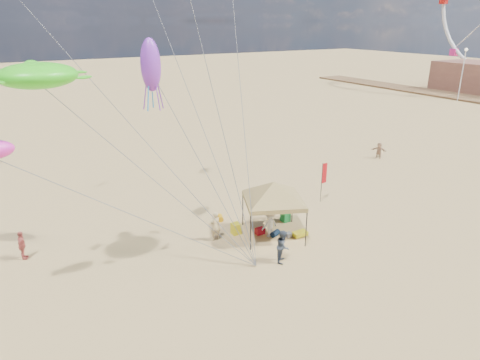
{
  "coord_description": "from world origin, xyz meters",
  "views": [
    {
      "loc": [
        -11.36,
        -16.0,
        12.2
      ],
      "look_at": [
        0.0,
        3.0,
        4.0
      ],
      "focal_mm": 32.2,
      "sensor_mm": 36.0,
      "label": 1
    }
  ],
  "objects": [
    {
      "name": "person_near_b",
      "position": [
        1.03,
        0.24,
        0.91
      ],
      "size": [
        1.11,
        1.11,
        1.82
      ],
      "primitive_type": "imported",
      "rotation": [
        0.0,
        0.0,
        0.78
      ],
      "color": "#3B4451",
      "rests_on": "ground"
    },
    {
      "name": "cooler_red",
      "position": [
        1.73,
        3.52,
        0.19
      ],
      "size": [
        0.54,
        0.38,
        0.38
      ],
      "primitive_type": "cube",
      "color": "#A60D17",
      "rests_on": "ground"
    },
    {
      "name": "canopy_tent",
      "position": [
        2.3,
        3.0,
        3.32
      ],
      "size": [
        5.94,
        5.94,
        3.99
      ],
      "color": "black",
      "rests_on": "ground"
    },
    {
      "name": "person_near_c",
      "position": [
        2.04,
        2.98,
        0.81
      ],
      "size": [
        1.07,
        0.65,
        1.61
      ],
      "primitive_type": "imported",
      "rotation": [
        0.0,
        0.0,
        3.2
      ],
      "color": "silver",
      "rests_on": "ground"
    },
    {
      "name": "person_near_a",
      "position": [
        -0.95,
        4.25,
        0.89
      ],
      "size": [
        0.67,
        0.46,
        1.78
      ],
      "primitive_type": "imported",
      "rotation": [
        0.0,
        0.0,
        3.2
      ],
      "color": "tan",
      "rests_on": "ground"
    },
    {
      "name": "cooler_blue",
      "position": [
        4.47,
        6.3,
        0.19
      ],
      "size": [
        0.54,
        0.38,
        0.38
      ],
      "primitive_type": "cube",
      "color": "navy",
      "rests_on": "ground"
    },
    {
      "name": "bag_navy",
      "position": [
        2.36,
        2.81,
        0.18
      ],
      "size": [
        0.69,
        0.54,
        0.36
      ],
      "primitive_type": "cylinder",
      "rotation": [
        0.0,
        1.57,
        0.35
      ],
      "color": "#0B1C33",
      "rests_on": "ground"
    },
    {
      "name": "chair_yellow",
      "position": [
        0.47,
        4.27,
        0.35
      ],
      "size": [
        0.5,
        0.5,
        0.7
      ],
      "primitive_type": "cube",
      "color": "yellow",
      "rests_on": "ground"
    },
    {
      "name": "feather_flag",
      "position": [
        8.34,
        5.45,
        1.96
      ],
      "size": [
        0.45,
        0.04,
        2.93
      ],
      "color": "black",
      "rests_on": "ground"
    },
    {
      "name": "turtle_kite",
      "position": [
        -9.3,
        3.22,
        10.15
      ],
      "size": [
        3.43,
        2.89,
        1.05
      ],
      "primitive_type": "ellipsoid",
      "rotation": [
        0.0,
        0.0,
        0.12
      ],
      "color": "#36E51B",
      "rests_on": "ground"
    },
    {
      "name": "building_north",
      "position": [
        67.0,
        30.0,
        2.6
      ],
      "size": [
        10.0,
        14.0,
        5.2
      ],
      "primitive_type": "cube",
      "color": "#8C5947",
      "rests_on": "ground"
    },
    {
      "name": "ground",
      "position": [
        0.0,
        0.0,
        0.0
      ],
      "size": [
        280.0,
        280.0,
        0.0
      ],
      "primitive_type": "plane",
      "color": "tan",
      "rests_on": "ground"
    },
    {
      "name": "bag_orange",
      "position": [
        0.54,
        6.42,
        0.18
      ],
      "size": [
        0.54,
        0.69,
        0.36
      ],
      "primitive_type": "cylinder",
      "rotation": [
        0.0,
        1.57,
        1.22
      ],
      "color": "#C4870A",
      "rests_on": "ground"
    },
    {
      "name": "person_far_a",
      "position": [
        -10.94,
        7.67,
        0.82
      ],
      "size": [
        0.67,
        1.04,
        1.65
      ],
      "primitive_type": "imported",
      "rotation": [
        0.0,
        0.0,
        1.27
      ],
      "color": "#B64E46",
      "rests_on": "ground"
    },
    {
      "name": "beach_cart",
      "position": [
        3.6,
        1.99,
        0.2
      ],
      "size": [
        0.9,
        0.5,
        0.24
      ],
      "primitive_type": "cube",
      "color": "yellow",
      "rests_on": "ground"
    },
    {
      "name": "crate_grey",
      "position": [
        2.98,
        2.3,
        0.14
      ],
      "size": [
        0.34,
        0.3,
        0.28
      ],
      "primitive_type": "cube",
      "color": "slate",
      "rests_on": "ground"
    },
    {
      "name": "person_far_c",
      "position": [
        19.84,
        10.69,
        0.76
      ],
      "size": [
        1.06,
        1.47,
        1.53
      ],
      "primitive_type": "imported",
      "rotation": [
        0.0,
        0.0,
        5.2
      ],
      "color": "tan",
      "rests_on": "ground"
    },
    {
      "name": "chair_green",
      "position": [
        4.12,
        4.17,
        0.35
      ],
      "size": [
        0.5,
        0.5,
        0.7
      ],
      "primitive_type": "cube",
      "color": "#198C38",
      "rests_on": "ground"
    },
    {
      "name": "lamp_north",
      "position": [
        55.0,
        26.0,
        5.52
      ],
      "size": [
        0.5,
        0.5,
        8.25
      ],
      "color": "silver",
      "rests_on": "ground"
    },
    {
      "name": "squid_kite",
      "position": [
        -3.7,
        5.68,
        10.1
      ],
      "size": [
        1.11,
        1.11,
        2.69
      ],
      "primitive_type": "ellipsoid",
      "rotation": [
        0.0,
        0.0,
        -0.07
      ],
      "color": "purple",
      "rests_on": "ground"
    }
  ]
}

